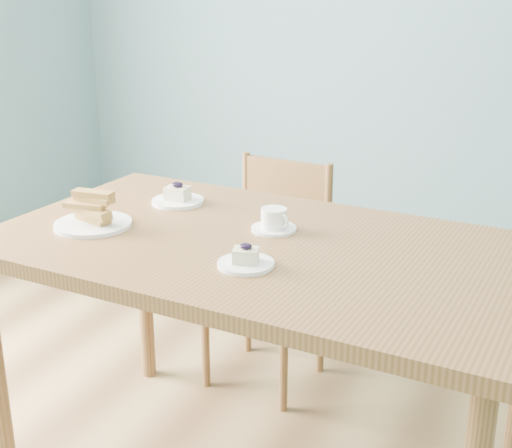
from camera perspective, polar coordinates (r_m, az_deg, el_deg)
name	(u,v)px	position (r m, az deg, el deg)	size (l,w,h in m)	color
room	(317,59)	(1.63, 4.89, 13.03)	(5.01, 5.01, 2.71)	#9C7A49
dining_table	(259,269)	(2.03, 0.27, -3.59)	(1.58, 0.97, 0.82)	brown
dining_chair	(270,272)	(2.75, 1.09, -3.88)	(0.43, 0.41, 0.87)	brown
cheesecake_plate_near	(246,260)	(1.83, -0.82, -2.92)	(0.15, 0.15, 0.06)	white
cheesecake_plate_far	(178,198)	(2.35, -6.29, 2.10)	(0.17, 0.17, 0.07)	white
coffee_cup	(274,221)	(2.08, 1.46, 0.22)	(0.13, 0.13, 0.07)	white
biscotti_plate	(92,215)	(2.17, -12.96, 0.69)	(0.23, 0.23, 0.11)	white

